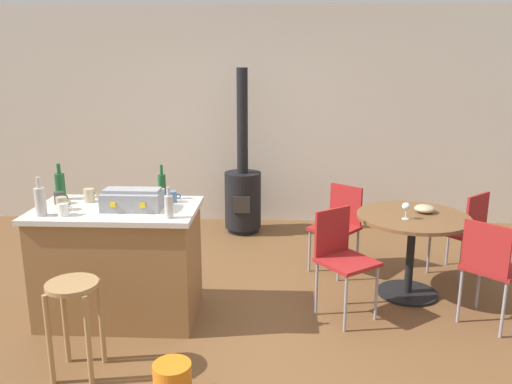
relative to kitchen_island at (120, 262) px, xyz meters
name	(u,v)px	position (x,y,z in m)	size (l,w,h in m)	color
ground_plane	(235,318)	(0.93, -0.01, -0.47)	(8.80, 8.80, 0.00)	brown
back_wall	(252,117)	(0.93, 2.76, 0.88)	(8.00, 0.10, 2.70)	beige
kitchen_island	(120,262)	(0.00, 0.00, 0.00)	(1.28, 0.77, 0.93)	olive
wooden_stool	(74,307)	(-0.05, -0.82, 0.02)	(0.34, 0.34, 0.66)	#A37A4C
dining_table	(412,234)	(2.45, 0.52, 0.10)	(0.97, 0.97, 0.74)	black
folding_chair_near	(342,254)	(1.79, 0.11, 0.06)	(0.56, 0.56, 0.88)	maroon
folding_chair_far	(491,264)	(2.93, -0.03, 0.05)	(0.57, 0.57, 0.88)	maroon
folding_chair_left	(463,227)	(3.05, 0.96, 0.03)	(0.56, 0.56, 0.85)	maroon
folding_chair_right	(339,222)	(1.87, 1.08, 0.03)	(0.56, 0.56, 0.85)	maroon
wood_stove	(243,192)	(0.84, 2.23, 0.04)	(0.44, 0.45, 1.97)	black
toolbox	(133,200)	(0.15, -0.04, 0.54)	(0.45, 0.27, 0.16)	gray
bottle_0	(162,186)	(0.31, 0.27, 0.58)	(0.06, 0.06, 0.29)	#194C23
bottle_1	(169,206)	(0.48, -0.26, 0.55)	(0.06, 0.06, 0.23)	#B7B2AD
bottle_2	(40,201)	(-0.48, -0.24, 0.58)	(0.08, 0.08, 0.29)	#B7B2AD
bottle_3	(60,186)	(-0.53, 0.23, 0.58)	(0.08, 0.08, 0.30)	#194C23
cup_0	(59,198)	(-0.49, 0.09, 0.51)	(0.11, 0.08, 0.10)	#383838
cup_1	(89,195)	(-0.26, 0.16, 0.52)	(0.12, 0.08, 0.11)	tan
cup_2	(172,197)	(0.41, 0.18, 0.51)	(0.12, 0.08, 0.09)	#4C7099
cup_3	(62,203)	(-0.39, -0.09, 0.51)	(0.12, 0.08, 0.10)	tan
cup_4	(63,209)	(-0.32, -0.24, 0.51)	(0.12, 0.08, 0.10)	white
wine_glass	(406,207)	(2.36, 0.41, 0.38)	(0.07, 0.07, 0.14)	silver
serving_bowl	(425,209)	(2.57, 0.61, 0.31)	(0.18, 0.18, 0.07)	tan
plastic_bucket	(173,381)	(0.63, -1.07, -0.35)	(0.24, 0.24, 0.24)	orange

